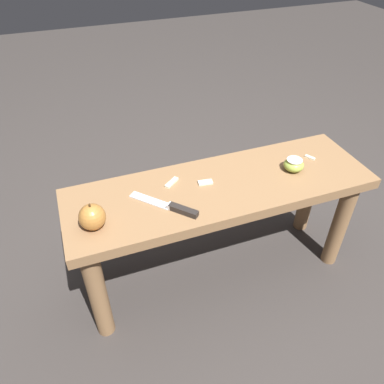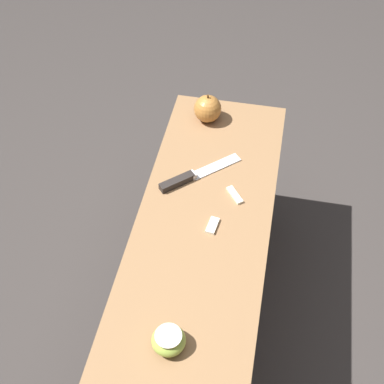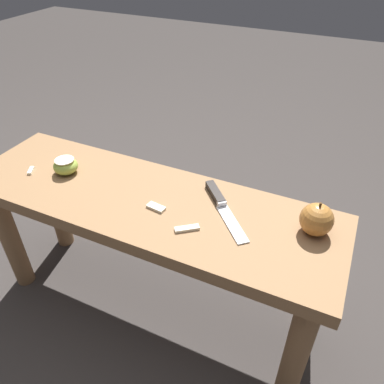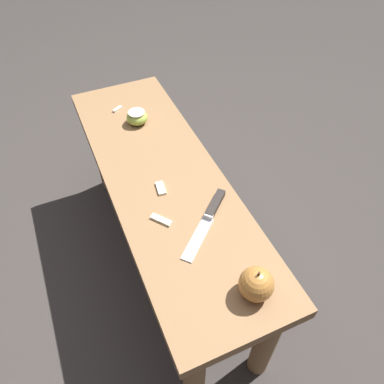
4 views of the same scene
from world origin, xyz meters
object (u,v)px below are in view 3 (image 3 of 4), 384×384
at_px(wooden_bench, 147,223).
at_px(apple_cut, 66,166).
at_px(knife, 220,201).
at_px(apple_whole, 317,219).

bearing_deg(wooden_bench, apple_cut, -2.14).
bearing_deg(apple_cut, knife, -173.46).
bearing_deg(apple_whole, apple_cut, 3.79).
relative_size(wooden_bench, apple_whole, 11.85).
distance_m(wooden_bench, apple_whole, 0.49).
bearing_deg(knife, apple_cut, -125.89).
height_order(apple_whole, apple_cut, apple_whole).
relative_size(knife, apple_whole, 2.19).
height_order(knife, apple_whole, apple_whole).
xyz_separation_m(wooden_bench, apple_cut, (0.29, -0.01, 0.12)).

